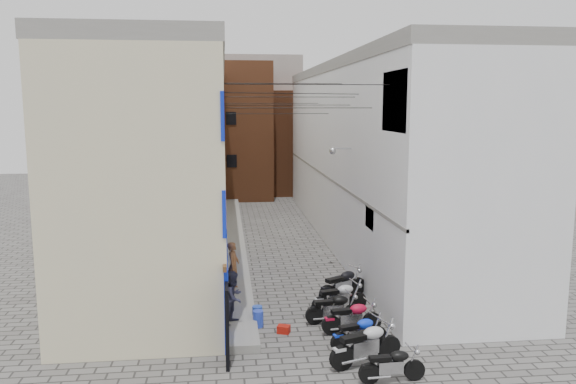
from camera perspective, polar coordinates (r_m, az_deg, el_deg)
name	(u,v)px	position (r m, az deg, el deg)	size (l,w,h in m)	color
ground	(317,351)	(16.53, 2.96, -15.81)	(90.00, 90.00, 0.00)	#555350
plinth	(235,240)	(28.64, -5.40, -4.91)	(0.90, 26.00, 0.25)	gray
building_left	(174,155)	(27.98, -11.55, 3.71)	(5.10, 27.00, 9.00)	beige
building_right	(373,153)	(28.92, 8.61, 3.96)	(5.94, 26.00, 9.00)	silver
building_far_brick_left	(231,131)	(42.87, -5.83, 6.20)	(6.00, 6.00, 10.00)	brown
building_far_brick_right	(293,142)	(45.26, 0.52, 5.11)	(5.00, 6.00, 8.00)	brown
building_far_concrete	(253,122)	(48.91, -3.57, 7.12)	(8.00, 5.00, 11.00)	gray
far_shopfront	(260,185)	(40.50, -2.87, 0.69)	(2.00, 0.30, 2.40)	black
overhead_wires	(287,99)	(22.61, -0.11, 9.39)	(5.80, 13.02, 1.32)	black
motorcycle_a	(392,363)	(14.89, 10.53, -16.74)	(0.54, 1.72, 1.00)	black
motorcycle_b	(366,342)	(15.61, 7.93, -14.90)	(0.69, 2.17, 1.26)	#AEAFB3
motorcycle_c	(359,331)	(16.61, 7.24, -13.82)	(0.56, 1.78, 1.03)	#0D31D1
motorcycle_d	(352,316)	(17.58, 6.52, -12.37)	(0.60, 1.90, 1.10)	#A30B2A
motorcycle_e	(334,307)	(18.28, 4.70, -11.53)	(0.59, 1.87, 1.08)	black
motorcycle_f	(339,296)	(19.16, 5.25, -10.48)	(0.62, 1.97, 1.14)	#ACACB0
motorcycle_g	(343,283)	(20.38, 5.59, -9.16)	(0.67, 2.12, 1.23)	black
person_a	(233,265)	(20.70, -5.57, -7.44)	(0.63, 0.41, 1.73)	brown
person_b	(234,297)	(17.57, -5.55, -10.58)	(0.79, 0.62, 1.63)	#2E2E45
water_jug_near	(258,319)	(18.07, -3.06, -12.73)	(0.33, 0.33, 0.52)	#263FBE
water_jug_far	(257,314)	(18.45, -3.13, -12.26)	(0.33, 0.33, 0.51)	#2346B2
red_crate	(284,329)	(17.63, -0.44, -13.77)	(0.37, 0.28, 0.23)	#9B140B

